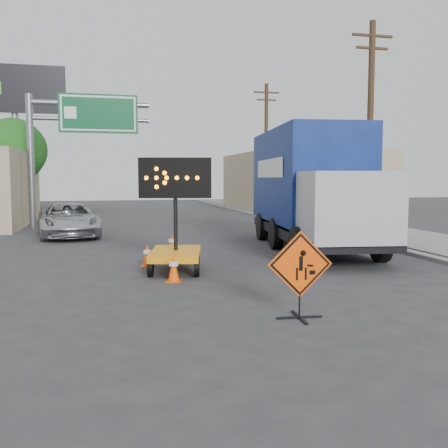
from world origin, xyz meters
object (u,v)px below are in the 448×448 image
object	(u,v)px
construction_sign	(300,272)
arrow_board	(176,246)
box_truck	(311,195)
pickup_truck	(68,220)

from	to	relation	value
construction_sign	arrow_board	xyz separation A→B (m)	(-1.58, 5.13, -0.16)
construction_sign	box_truck	world-z (taller)	box_truck
construction_sign	box_truck	xyz separation A→B (m)	(3.80, 8.47, 1.11)
construction_sign	pickup_truck	size ratio (longest dim) A/B	0.31
construction_sign	pickup_truck	xyz separation A→B (m)	(-5.09, 14.51, -0.12)
arrow_board	pickup_truck	distance (m)	10.01
arrow_board	pickup_truck	world-z (taller)	arrow_board
construction_sign	box_truck	distance (m)	9.35
pickup_truck	box_truck	distance (m)	10.81
arrow_board	construction_sign	bearing A→B (deg)	-60.84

